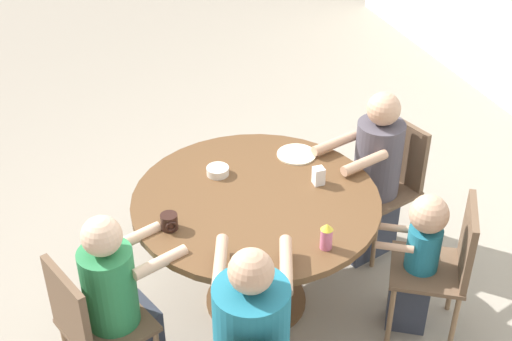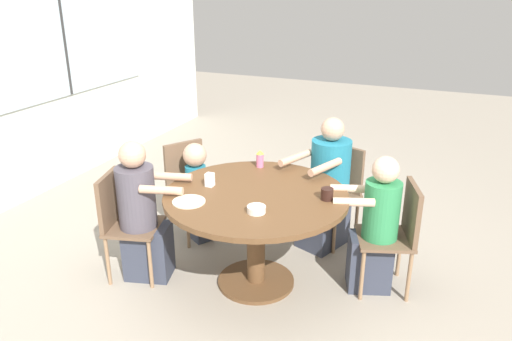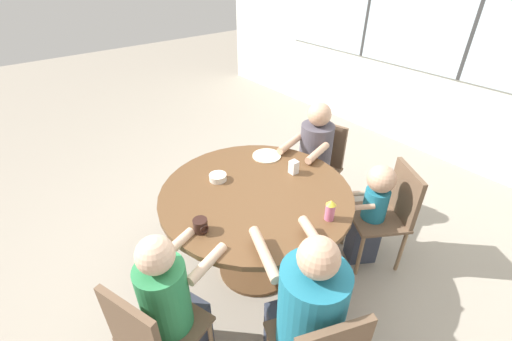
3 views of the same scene
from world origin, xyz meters
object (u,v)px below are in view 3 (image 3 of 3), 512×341
object	(u,v)px
chair_for_toddler	(390,208)
coffee_mug	(201,226)
person_man_blue_shirt	(312,167)
sippy_cup	(330,210)
person_woman_green_shirt	(173,311)
chair_for_woman_green_shirt	(151,333)
bowl_white_shallow	(218,177)
milk_carton_small	(294,167)
person_man_teal_shirt	(305,323)
person_toddler	(370,214)
chair_for_man_blue_shirt	(320,160)

from	to	relation	value
chair_for_toddler	coffee_mug	distance (m)	1.51
person_man_blue_shirt	sippy_cup	distance (m)	1.06
person_woman_green_shirt	coffee_mug	world-z (taller)	person_woman_green_shirt
chair_for_woman_green_shirt	sippy_cup	world-z (taller)	sippy_cup
person_woman_green_shirt	chair_for_woman_green_shirt	bearing A→B (deg)	-90.00
chair_for_toddler	person_man_blue_shirt	xyz separation A→B (m)	(-0.79, -0.04, 0.00)
bowl_white_shallow	person_woman_green_shirt	bearing A→B (deg)	-50.34
milk_carton_small	bowl_white_shallow	world-z (taller)	milk_carton_small
person_man_teal_shirt	person_toddler	world-z (taller)	person_man_teal_shirt
chair_for_woman_green_shirt	person_toddler	xyz separation A→B (m)	(0.12, 1.76, -0.04)
sippy_cup	coffee_mug	bearing A→B (deg)	-120.80
chair_for_woman_green_shirt	chair_for_man_blue_shirt	xyz separation A→B (m)	(-0.64, 2.01, 0.00)
chair_for_man_blue_shirt	chair_for_toddler	distance (m)	0.84
chair_for_toddler	person_man_teal_shirt	world-z (taller)	person_man_teal_shirt
chair_for_woman_green_shirt	person_man_blue_shirt	xyz separation A→B (m)	(-0.59, 1.85, 0.00)
person_woman_green_shirt	person_toddler	xyz separation A→B (m)	(0.17, 1.61, -0.03)
chair_for_toddler	milk_carton_small	distance (m)	0.83
person_toddler	bowl_white_shallow	world-z (taller)	person_toddler
bowl_white_shallow	chair_for_woman_green_shirt	bearing A→B (deg)	-53.30
person_man_teal_shirt	sippy_cup	xyz separation A→B (m)	(-0.31, 0.50, 0.33)
chair_for_man_blue_shirt	chair_for_toddler	world-z (taller)	same
person_man_blue_shirt	sippy_cup	xyz separation A→B (m)	(0.75, -0.68, 0.33)
chair_for_man_blue_shirt	milk_carton_small	bearing A→B (deg)	97.38
chair_for_woman_green_shirt	chair_for_man_blue_shirt	distance (m)	2.11
chair_for_man_blue_shirt	chair_for_toddler	size ratio (longest dim) A/B	1.00
chair_for_man_blue_shirt	bowl_white_shallow	size ratio (longest dim) A/B	6.73
coffee_mug	milk_carton_small	xyz separation A→B (m)	(-0.11, 0.88, 0.01)
chair_for_man_blue_shirt	person_woman_green_shirt	xyz separation A→B (m)	(0.58, -1.86, -0.02)
sippy_cup	bowl_white_shallow	xyz separation A→B (m)	(-0.80, -0.31, -0.05)
coffee_mug	milk_carton_small	bearing A→B (deg)	97.32
chair_for_man_blue_shirt	sippy_cup	bearing A→B (deg)	118.12
milk_carton_small	sippy_cup	bearing A→B (deg)	-20.13
sippy_cup	person_toddler	bearing A→B (deg)	94.06
sippy_cup	milk_carton_small	size ratio (longest dim) A/B	1.44
person_man_blue_shirt	milk_carton_small	xyz separation A→B (m)	(0.23, -0.48, 0.31)
person_man_teal_shirt	milk_carton_small	bearing A→B (deg)	71.49
person_man_blue_shirt	person_toddler	bearing A→B (deg)	157.28
coffee_mug	sippy_cup	world-z (taller)	sippy_cup
bowl_white_shallow	chair_for_toddler	bearing A→B (deg)	50.62
chair_for_woman_green_shirt	chair_for_man_blue_shirt	bearing A→B (deg)	88.01
person_toddler	person_man_teal_shirt	bearing A→B (deg)	139.58
chair_for_toddler	bowl_white_shallow	xyz separation A→B (m)	(-0.84, -1.03, 0.28)
chair_for_toddler	milk_carton_small	xyz separation A→B (m)	(-0.56, -0.52, 0.31)
chair_for_man_blue_shirt	person_man_teal_shirt	bearing A→B (deg)	114.14
chair_for_man_blue_shirt	milk_carton_small	size ratio (longest dim) A/B	8.38
chair_for_man_blue_shirt	person_man_teal_shirt	world-z (taller)	person_man_teal_shirt
chair_for_man_blue_shirt	milk_carton_small	xyz separation A→B (m)	(0.27, -0.64, 0.31)
person_man_blue_shirt	bowl_white_shallow	world-z (taller)	person_man_blue_shirt
person_man_blue_shirt	person_toddler	world-z (taller)	person_man_blue_shirt
coffee_mug	sippy_cup	size ratio (longest dim) A/B	0.64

